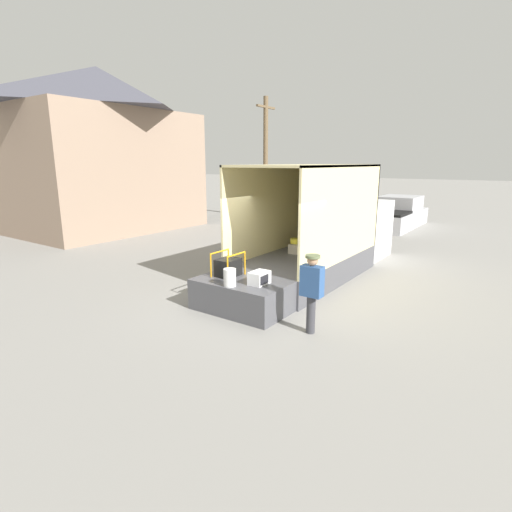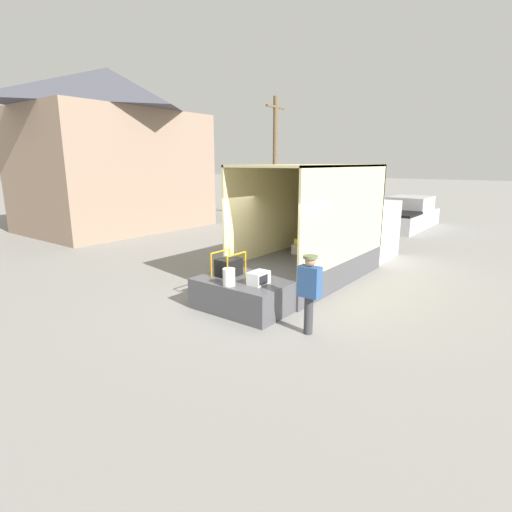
# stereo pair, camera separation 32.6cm
# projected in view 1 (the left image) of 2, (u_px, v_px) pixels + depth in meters

# --- Properties ---
(ground_plane) EXTENTS (160.00, 160.00, 0.00)m
(ground_plane) POSITION_uv_depth(u_px,v_px,m) (258.00, 302.00, 9.91)
(ground_plane) COLOR gray
(box_truck) EXTENTS (7.30, 2.30, 3.32)m
(box_truck) POSITION_uv_depth(u_px,v_px,m) (332.00, 239.00, 13.08)
(box_truck) COLOR white
(box_truck) RESTS_ON ground
(tailgate_deck) EXTENTS (1.32, 2.18, 0.73)m
(tailgate_deck) POSITION_uv_depth(u_px,v_px,m) (242.00, 295.00, 9.30)
(tailgate_deck) COLOR #4C4C51
(tailgate_deck) RESTS_ON ground
(microwave) EXTENTS (0.48, 0.34, 0.29)m
(microwave) POSITION_uv_depth(u_px,v_px,m) (259.00, 278.00, 8.90)
(microwave) COLOR white
(microwave) RESTS_ON tailgate_deck
(portable_generator) EXTENTS (0.70, 0.55, 0.58)m
(portable_generator) POSITION_uv_depth(u_px,v_px,m) (229.00, 267.00, 9.57)
(portable_generator) COLOR black
(portable_generator) RESTS_ON tailgate_deck
(orange_bucket) EXTENTS (0.28, 0.28, 0.39)m
(orange_bucket) POSITION_uv_depth(u_px,v_px,m) (230.00, 277.00, 8.77)
(orange_bucket) COLOR silver
(orange_bucket) RESTS_ON tailgate_deck
(worker_person) EXTENTS (0.29, 0.44, 1.62)m
(worker_person) POSITION_uv_depth(u_px,v_px,m) (312.00, 286.00, 7.92)
(worker_person) COLOR #38383D
(worker_person) RESTS_ON ground
(pickup_truck_silver) EXTENTS (5.41, 2.10, 1.60)m
(pickup_truck_silver) POSITION_uv_depth(u_px,v_px,m) (396.00, 215.00, 21.33)
(pickup_truck_silver) COLOR #B7B7BC
(pickup_truck_silver) RESTS_ON ground
(house_backdrop) EXTENTS (8.82, 6.42, 7.86)m
(house_backdrop) POSITION_uv_depth(u_px,v_px,m) (103.00, 149.00, 19.95)
(house_backdrop) COLOR gray
(house_backdrop) RESTS_ON ground
(utility_pole) EXTENTS (1.80, 0.28, 7.15)m
(utility_pole) POSITION_uv_depth(u_px,v_px,m) (266.00, 156.00, 24.05)
(utility_pole) COLOR brown
(utility_pole) RESTS_ON ground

